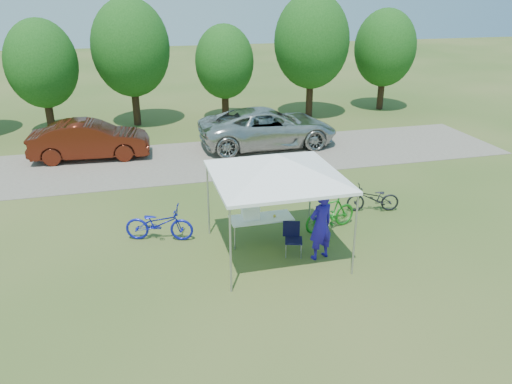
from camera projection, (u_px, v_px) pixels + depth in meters
ground at (275, 252)px, 13.16m from camera, size 100.00×100.00×0.00m
gravel_strip at (219, 158)px, 20.31m from camera, size 24.00×5.00×0.02m
canopy at (277, 157)px, 12.15m from camera, size 4.53×4.53×3.00m
treeline at (188, 52)px, 24.30m from camera, size 24.89×4.28×6.30m
folding_table at (261, 219)px, 13.52m from camera, size 1.70×0.71×0.70m
folding_chair at (293, 235)px, 12.95m from camera, size 0.56×0.58×0.87m
cooler at (250, 213)px, 13.37m from camera, size 0.48×0.33×0.35m
ice_cream_cup at (275, 216)px, 13.53m from camera, size 0.07×0.07×0.05m
cyclist at (321, 225)px, 12.55m from camera, size 0.78×0.62×1.86m
bike_blue at (159, 223)px, 13.64m from camera, size 1.98×1.16×0.98m
bike_green at (330, 213)px, 14.21m from camera, size 1.80×0.96×1.04m
bike_dark at (373, 198)px, 15.41m from camera, size 1.71×0.90×0.85m
minivan at (268, 127)px, 21.56m from camera, size 5.97×2.81×1.65m
sedan at (90, 140)px, 20.02m from camera, size 4.74×1.89×1.53m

